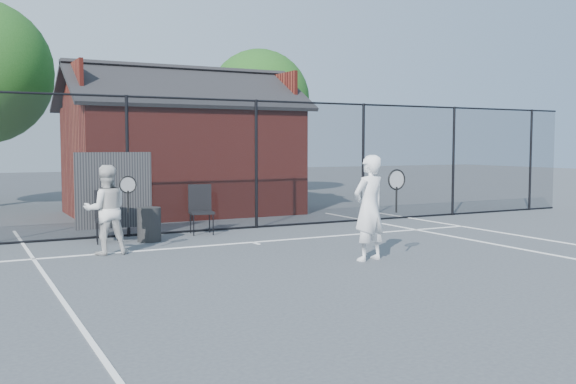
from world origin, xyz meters
name	(u,v)px	position (x,y,z in m)	size (l,w,h in m)	color
ground	(331,268)	(0.00, 0.00, 0.00)	(80.00, 80.00, 0.00)	#3F4349
court_lines	(380,284)	(0.00, -1.32, 0.01)	(11.02, 18.00, 0.01)	white
fence	(203,167)	(-0.30, 5.00, 1.45)	(22.04, 3.00, 3.00)	black
clubhouse	(182,157)	(0.50, 9.00, 1.61)	(6.50, 4.36, 4.19)	maroon
tree_right	(259,100)	(5.50, 14.50, 3.71)	(3.97, 3.97, 5.70)	#372016
player_front	(369,208)	(0.92, 0.27, 0.90)	(0.83, 0.65, 1.79)	white
player_back	(106,210)	(-2.88, 2.96, 0.80)	(0.88, 0.66, 1.60)	silver
chair_left	(108,217)	(-2.58, 4.32, 0.51)	(0.49, 0.51, 1.02)	black
chair_right	(202,210)	(-0.50, 4.60, 0.53)	(0.51, 0.53, 1.06)	black
waste_bin	(149,224)	(-1.80, 4.10, 0.35)	(0.47, 0.47, 0.69)	black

